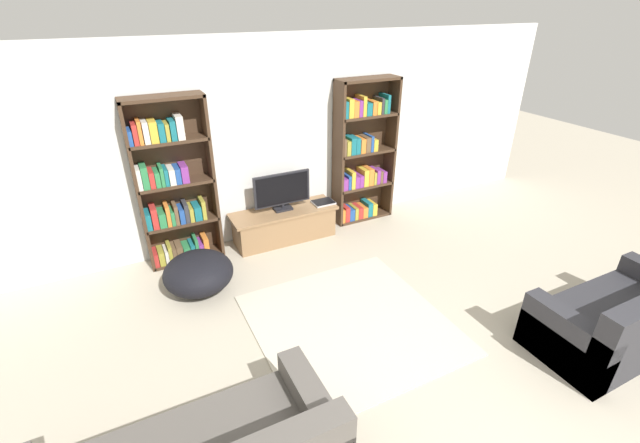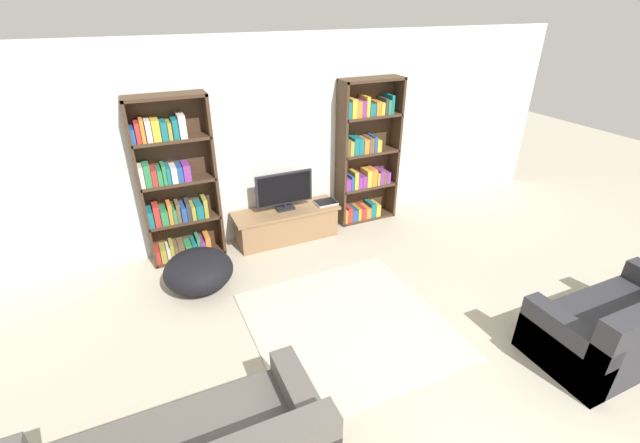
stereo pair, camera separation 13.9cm
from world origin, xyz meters
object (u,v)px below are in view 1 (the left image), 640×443
at_px(laptop, 323,202).
at_px(tv_stand, 284,224).
at_px(television, 282,191).
at_px(couch_right_sofa, 620,321).
at_px(beanbag_ottoman, 198,273).
at_px(bookshelf_left, 173,188).
at_px(bookshelf_right, 361,155).

bearing_deg(laptop, tv_stand, 176.27).
distance_m(tv_stand, television, 0.49).
height_order(laptop, couch_right_sofa, couch_right_sofa).
bearing_deg(beanbag_ottoman, couch_right_sofa, -38.28).
bearing_deg(tv_stand, couch_right_sofa, -58.02).
height_order(bookshelf_left, bookshelf_right, same).
distance_m(television, couch_right_sofa, 3.90).
bearing_deg(television, beanbag_ottoman, -152.99).
xyz_separation_m(television, couch_right_sofa, (2.04, -3.30, -0.44)).
xyz_separation_m(bookshelf_right, television, (-1.26, -0.10, -0.27)).
xyz_separation_m(bookshelf_right, couch_right_sofa, (0.79, -3.40, -0.71)).
distance_m(laptop, couch_right_sofa, 3.56).
xyz_separation_m(tv_stand, beanbag_ottoman, (-1.30, -0.64, -0.00)).
distance_m(bookshelf_right, television, 1.29).
relative_size(bookshelf_right, beanbag_ottoman, 2.63).
height_order(tv_stand, laptop, laptop).
xyz_separation_m(television, laptop, (0.57, -0.06, -0.26)).
bearing_deg(television, laptop, -6.26).
xyz_separation_m(laptop, couch_right_sofa, (1.47, -3.24, -0.18)).
bearing_deg(beanbag_ottoman, television, 27.01).
distance_m(television, laptop, 0.63).
height_order(television, laptop, television).
bearing_deg(television, tv_stand, -90.00).
relative_size(bookshelf_right, television, 2.63).
relative_size(tv_stand, laptop, 4.91).
height_order(laptop, beanbag_ottoman, laptop).
bearing_deg(tv_stand, laptop, -3.73).
bearing_deg(laptop, beanbag_ottoman, -162.27).
bearing_deg(bookshelf_left, laptop, -4.81).
xyz_separation_m(bookshelf_left, bookshelf_right, (2.59, -0.00, 0.02)).
relative_size(bookshelf_left, laptop, 6.98).
bearing_deg(bookshelf_left, television, -4.19).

